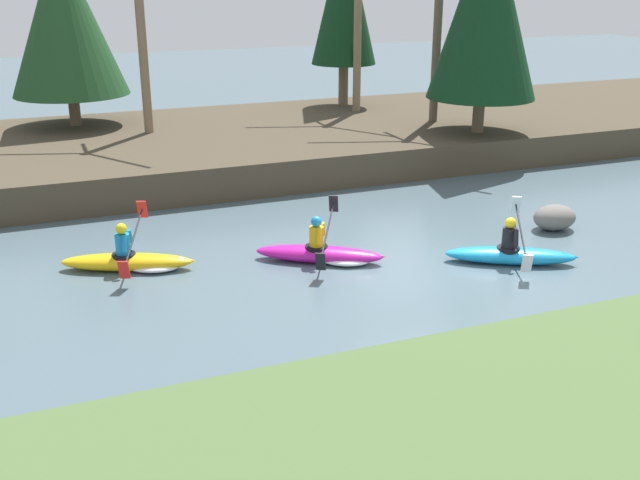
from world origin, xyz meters
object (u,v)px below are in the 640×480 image
(kayaker_lead, at_px, (511,253))
(kayaker_middle, at_px, (324,253))
(boulder_midstream, at_px, (555,217))
(kayaker_trailing, at_px, (132,261))

(kayaker_lead, height_order, kayaker_middle, same)
(kayaker_lead, bearing_deg, boulder_midstream, 60.48)
(kayaker_trailing, bearing_deg, kayaker_middle, 5.47)
(kayaker_middle, relative_size, boulder_midstream, 2.50)
(kayaker_lead, relative_size, kayaker_middle, 1.02)
(kayaker_trailing, height_order, boulder_midstream, kayaker_trailing)
(kayaker_middle, bearing_deg, boulder_midstream, 29.68)
(kayaker_trailing, distance_m, boulder_midstream, 9.73)
(kayaker_lead, height_order, kayaker_trailing, same)
(kayaker_middle, bearing_deg, kayaker_lead, 7.61)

